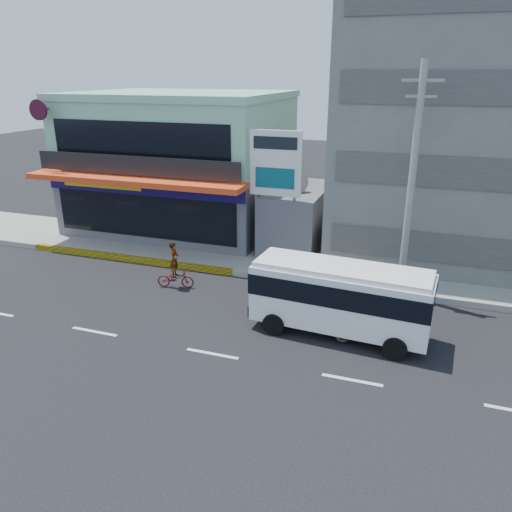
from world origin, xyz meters
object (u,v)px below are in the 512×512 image
(billboard, at_px, (275,171))
(minibus, at_px, (341,294))
(satellite_dish, at_px, (294,191))
(sedan, at_px, (316,307))
(utility_pole_near, at_px, (412,183))
(motorcycle_rider, at_px, (175,273))
(shop_building, at_px, (183,165))
(concrete_building, at_px, (503,124))

(billboard, height_order, minibus, billboard)
(satellite_dish, xyz_separation_m, sedan, (3.00, -7.59, -2.82))
(satellite_dish, distance_m, utility_pole_near, 7.17)
(billboard, relative_size, motorcycle_rider, 3.11)
(billboard, bearing_deg, shop_building, 147.68)
(billboard, relative_size, utility_pole_near, 0.69)
(billboard, height_order, utility_pole_near, utility_pole_near)
(concrete_building, bearing_deg, sedan, -121.12)
(shop_building, xyz_separation_m, utility_pole_near, (14.00, -6.55, 1.15))
(billboard, bearing_deg, utility_pole_near, -15.48)
(shop_building, distance_m, sedan, 15.57)
(sedan, bearing_deg, concrete_building, -19.31)
(motorcycle_rider, bearing_deg, concrete_building, 35.88)
(concrete_building, relative_size, satellite_dish, 10.67)
(motorcycle_rider, bearing_deg, billboard, 51.04)
(concrete_building, height_order, minibus, concrete_building)
(shop_building, relative_size, utility_pole_near, 1.24)
(sedan, bearing_deg, shop_building, 58.04)
(sedan, bearing_deg, billboard, 42.95)
(sedan, distance_m, motorcycle_rider, 7.15)
(concrete_building, xyz_separation_m, satellite_dish, (-10.00, -4.00, -3.42))
(utility_pole_near, bearing_deg, sedan, -126.91)
(shop_building, bearing_deg, billboard, -32.32)
(satellite_dish, bearing_deg, concrete_building, 21.80)
(concrete_building, distance_m, billboard, 12.17)
(concrete_building, xyz_separation_m, motorcycle_rider, (-14.00, -10.13, -6.27))
(concrete_building, bearing_deg, shop_building, -176.65)
(satellite_dish, bearing_deg, motorcycle_rider, -123.13)
(minibus, xyz_separation_m, sedan, (-1.00, 0.44, -0.91))
(shop_building, height_order, minibus, shop_building)
(shop_building, distance_m, satellite_dish, 8.54)
(satellite_dish, xyz_separation_m, minibus, (4.00, -8.03, -1.91))
(utility_pole_near, relative_size, minibus, 1.47)
(shop_building, bearing_deg, motorcycle_rider, -66.21)
(motorcycle_rider, bearing_deg, utility_pole_near, 14.19)
(utility_pole_near, bearing_deg, motorcycle_rider, -165.81)
(concrete_building, distance_m, motorcycle_rider, 18.38)
(utility_pole_near, distance_m, minibus, 5.98)
(motorcycle_rider, bearing_deg, shop_building, 113.79)
(satellite_dish, relative_size, minibus, 0.22)
(minibus, xyz_separation_m, motorcycle_rider, (-8.00, 1.90, -0.94))
(motorcycle_rider, bearing_deg, minibus, -13.38)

